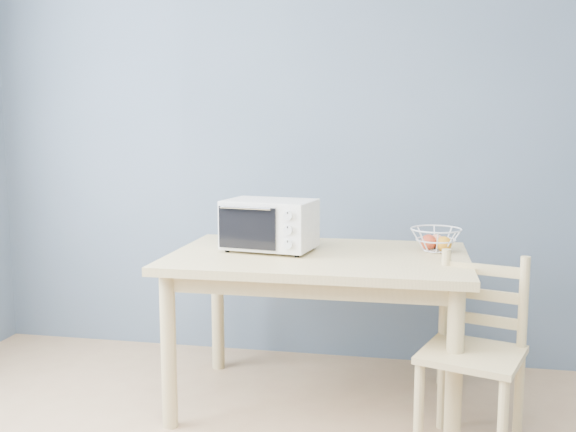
% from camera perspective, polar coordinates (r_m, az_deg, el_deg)
% --- Properties ---
extents(room, '(4.01, 4.51, 2.61)m').
position_cam_1_polar(room, '(1.52, -10.02, 6.07)').
color(room, tan).
rests_on(room, ground).
extents(dining_table, '(1.40, 0.90, 0.75)m').
position_cam_1_polar(dining_table, '(3.08, 2.70, -5.23)').
color(dining_table, '#DAC183').
rests_on(dining_table, ground).
extents(toaster_oven, '(0.47, 0.36, 0.25)m').
position_cam_1_polar(toaster_oven, '(3.12, -1.93, -0.71)').
color(toaster_oven, white).
rests_on(toaster_oven, dining_table).
extents(fruit_basket, '(0.26, 0.26, 0.11)m').
position_cam_1_polar(fruit_basket, '(3.19, 13.02, -2.05)').
color(fruit_basket, silver).
rests_on(fruit_basket, dining_table).
extents(dining_chair, '(0.49, 0.49, 0.82)m').
position_cam_1_polar(dining_chair, '(2.83, 16.20, -11.88)').
color(dining_chair, '#DAC183').
rests_on(dining_chair, ground).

